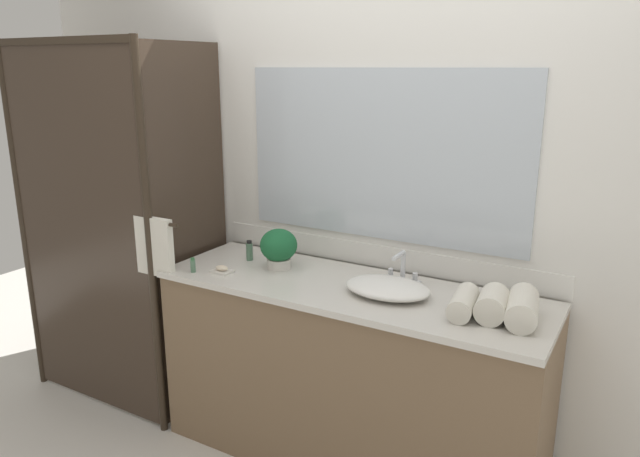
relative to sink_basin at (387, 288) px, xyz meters
The scene contains 12 objects.
wall_back_with_mirror 0.55m from the sink_basin, 118.73° to the left, with size 4.40×0.06×2.60m.
vanity_cabinet 0.52m from the sink_basin, behind, with size 1.80×0.58×0.90m.
shower_enclosure 1.48m from the sink_basin, behind, with size 1.20×0.59×2.00m.
sink_basin is the anchor object (origin of this frame).
faucet 0.16m from the sink_basin, 90.00° to the left, with size 0.17×0.14×0.16m.
potted_plant 0.61m from the sink_basin, behind, with size 0.18×0.18×0.20m.
soap_dish 0.82m from the sink_basin, behind, with size 0.10×0.07×0.04m.
amenity_bottle_shampoo 0.95m from the sink_basin, 167.84° to the right, with size 0.02×0.02×0.07m.
amenity_bottle_body_wash 0.81m from the sink_basin, behind, with size 0.03×0.03×0.10m.
rolled_towel_near_edge 0.57m from the sink_basin, ahead, with size 0.12×0.12×0.26m, color silver.
rolled_towel_middle 0.46m from the sink_basin, ahead, with size 0.12×0.12×0.19m, color silver.
rolled_towel_far_edge 0.35m from the sink_basin, ahead, with size 0.10×0.10×0.23m, color silver.
Camera 1 is at (1.16, -2.25, 1.86)m, focal length 33.42 mm.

